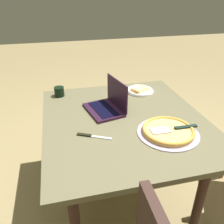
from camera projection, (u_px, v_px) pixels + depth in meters
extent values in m
plane|color=#8C794F|center=(122.00, 194.00, 1.94)|extent=(12.00, 12.00, 0.00)
cube|color=brown|center=(124.00, 121.00, 1.60)|extent=(1.20, 1.08, 0.03)
cylinder|color=#342018|center=(202.00, 193.00, 1.51)|extent=(0.06, 0.06, 0.69)
cylinder|color=#342018|center=(153.00, 127.00, 2.20)|extent=(0.06, 0.06, 0.69)
cylinder|color=#342018|center=(75.00, 219.00, 1.34)|extent=(0.06, 0.06, 0.69)
cylinder|color=#342018|center=(65.00, 139.00, 2.03)|extent=(0.06, 0.06, 0.69)
cube|color=black|center=(103.00, 110.00, 1.67)|extent=(0.34, 0.27, 0.02)
cube|color=black|center=(103.00, 109.00, 1.67)|extent=(0.28, 0.18, 0.00)
cube|color=black|center=(117.00, 93.00, 1.66)|extent=(0.29, 0.07, 0.20)
cube|color=#2F4D8A|center=(117.00, 93.00, 1.66)|extent=(0.26, 0.06, 0.18)
cylinder|color=white|center=(140.00, 91.00, 1.97)|extent=(0.22, 0.22, 0.01)
torus|color=white|center=(140.00, 90.00, 1.97)|extent=(0.22, 0.22, 0.01)
cube|color=#EFCE76|center=(140.00, 89.00, 1.97)|extent=(0.14, 0.16, 0.02)
cube|color=#CD884B|center=(135.00, 91.00, 1.93)|extent=(0.09, 0.06, 0.03)
cylinder|color=#A293AA|center=(168.00, 133.00, 1.43)|extent=(0.38, 0.38, 0.01)
cylinder|color=#E6AD60|center=(168.00, 131.00, 1.42)|extent=(0.31, 0.31, 0.02)
torus|color=gold|center=(168.00, 130.00, 1.42)|extent=(0.31, 0.31, 0.02)
cube|color=#B7A6B6|center=(160.00, 130.00, 1.41)|extent=(0.07, 0.12, 0.00)
cube|color=black|center=(186.00, 127.00, 1.44)|extent=(0.03, 0.15, 0.01)
cube|color=#B0B7C5|center=(99.00, 137.00, 1.39)|extent=(0.09, 0.15, 0.00)
cube|color=black|center=(84.00, 135.00, 1.41)|extent=(0.06, 0.09, 0.01)
cylinder|color=black|center=(59.00, 92.00, 1.89)|extent=(0.08, 0.08, 0.08)
cylinder|color=#4A291E|center=(59.00, 89.00, 1.88)|extent=(0.07, 0.07, 0.00)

